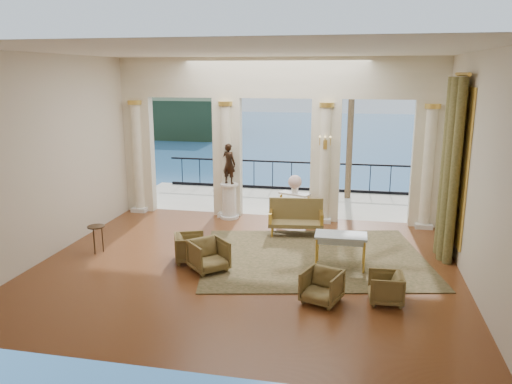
% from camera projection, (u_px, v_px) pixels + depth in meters
% --- Properties ---
extents(floor, '(9.00, 9.00, 0.00)m').
position_uv_depth(floor, '(246.00, 266.00, 10.81)').
color(floor, '#451B09').
rests_on(floor, ground).
extents(room_walls, '(9.00, 9.00, 9.00)m').
position_uv_depth(room_walls, '(232.00, 141.00, 9.08)').
color(room_walls, beige).
rests_on(room_walls, ground).
extents(arcade, '(9.00, 0.56, 4.50)m').
position_uv_depth(arcade, '(276.00, 128.00, 13.85)').
color(arcade, beige).
rests_on(arcade, ground).
extents(terrace, '(10.00, 3.60, 0.10)m').
position_uv_depth(terrace, '(285.00, 202.00, 16.35)').
color(terrace, beige).
rests_on(terrace, ground).
extents(balustrade, '(9.00, 0.06, 1.03)m').
position_uv_depth(balustrade, '(291.00, 178.00, 17.77)').
color(balustrade, black).
rests_on(balustrade, terrace).
extents(palm_tree, '(2.00, 2.00, 4.50)m').
position_uv_depth(palm_tree, '(353.00, 72.00, 15.76)').
color(palm_tree, '#4C3823').
rests_on(palm_tree, terrace).
extents(headland, '(22.00, 18.00, 6.00)m').
position_uv_depth(headland, '(164.00, 116.00, 84.05)').
color(headland, black).
rests_on(headland, sea).
extents(sea, '(160.00, 160.00, 0.00)m').
position_uv_depth(sea, '(341.00, 147.00, 69.37)').
color(sea, '#235C9B').
rests_on(sea, ground).
extents(curtain, '(0.33, 1.40, 4.09)m').
position_uv_depth(curtain, '(451.00, 169.00, 10.94)').
color(curtain, brown).
rests_on(curtain, ground).
extents(window_frame, '(0.04, 1.60, 3.40)m').
position_uv_depth(window_frame, '(460.00, 166.00, 10.88)').
color(window_frame, gold).
rests_on(window_frame, room_walls).
extents(wall_sconce, '(0.30, 0.11, 0.33)m').
position_uv_depth(wall_sconce, '(325.00, 144.00, 13.36)').
color(wall_sconce, gold).
rests_on(wall_sconce, arcade).
extents(rug, '(5.63, 4.79, 0.02)m').
position_uv_depth(rug, '(314.00, 257.00, 11.30)').
color(rug, '#2A3016').
rests_on(rug, ground).
extents(armchair_a, '(0.97, 0.97, 0.73)m').
position_uv_depth(armchair_a, '(209.00, 254.00, 10.50)').
color(armchair_a, '#4D3F1D').
rests_on(armchair_a, ground).
extents(armchair_b, '(0.81, 0.79, 0.66)m').
position_uv_depth(armchair_b, '(322.00, 285.00, 9.04)').
color(armchair_b, '#4D3F1D').
rests_on(armchair_b, ground).
extents(armchair_c, '(0.59, 0.63, 0.62)m').
position_uv_depth(armchair_c, '(386.00, 286.00, 9.04)').
color(armchair_c, '#4D3F1D').
rests_on(armchair_c, ground).
extents(armchair_d, '(0.82, 0.84, 0.68)m').
position_uv_depth(armchair_d, '(190.00, 246.00, 11.04)').
color(armchair_d, '#4D3F1D').
rests_on(armchair_d, ground).
extents(settee, '(1.46, 0.76, 0.92)m').
position_uv_depth(settee, '(296.00, 217.00, 12.84)').
color(settee, '#4D3F1D').
rests_on(settee, ground).
extents(game_table, '(1.10, 0.61, 0.75)m').
position_uv_depth(game_table, '(341.00, 238.00, 10.58)').
color(game_table, '#A7BCCF').
rests_on(game_table, ground).
extents(pedestal, '(0.55, 0.55, 1.01)m').
position_uv_depth(pedestal, '(229.00, 201.00, 14.28)').
color(pedestal, silver).
rests_on(pedestal, ground).
extents(statue, '(0.49, 0.40, 1.15)m').
position_uv_depth(statue, '(229.00, 164.00, 14.03)').
color(statue, black).
rests_on(statue, pedestal).
extents(console_table, '(0.93, 0.63, 0.82)m').
position_uv_depth(console_table, '(295.00, 198.00, 13.92)').
color(console_table, silver).
rests_on(console_table, ground).
extents(urn, '(0.38, 0.38, 0.50)m').
position_uv_depth(urn, '(295.00, 183.00, 13.82)').
color(urn, white).
rests_on(urn, console_table).
extents(side_table, '(0.39, 0.39, 0.64)m').
position_uv_depth(side_table, '(96.00, 230.00, 11.51)').
color(side_table, black).
rests_on(side_table, ground).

